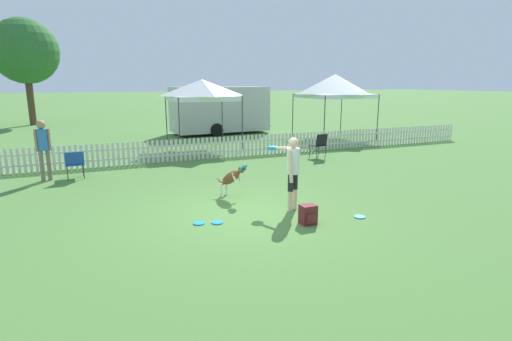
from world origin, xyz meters
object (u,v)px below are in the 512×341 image
folding_chair_center (319,143)px  frisbee_near_handler (217,222)px  frisbee_near_dog (360,217)px  spectator_standing (43,144)px  leaping_dog (232,177)px  equipment_trailer (220,109)px  folding_chair_blue_left (75,162)px  tree_left_grove (25,51)px  canopy_tent_secondary (202,90)px  frisbee_midfield (199,223)px  handler_person (292,165)px  canopy_tent_main (335,86)px  backpack_on_grass (308,215)px

folding_chair_center → frisbee_near_handler: bearing=35.1°
frisbee_near_dog → spectator_standing: size_ratio=0.13×
leaping_dog → equipment_trailer: size_ratio=0.15×
folding_chair_blue_left → tree_left_grove: tree_left_grove is taller
frisbee_near_handler → canopy_tent_secondary: bearing=75.8°
frisbee_midfield → folding_chair_blue_left: folding_chair_blue_left is taller
frisbee_midfield → spectator_standing: (-3.08, 5.27, 1.05)m
folding_chair_center → equipment_trailer: equipment_trailer is taller
frisbee_midfield → folding_chair_center: bearing=40.6°
handler_person → canopy_tent_main: bearing=19.9°
canopy_tent_secondary → frisbee_midfield: bearing=-106.4°
handler_person → leaping_dog: (-0.89, 1.40, -0.50)m
tree_left_grove → folding_chair_blue_left: bearing=-81.0°
canopy_tent_secondary → tree_left_grove: bearing=119.6°
frisbee_midfield → folding_chair_blue_left: bearing=114.0°
frisbee_midfield → equipment_trailer: bearing=70.2°
frisbee_near_dog → backpack_on_grass: bearing=175.5°
leaping_dog → canopy_tent_secondary: 8.05m
canopy_tent_main → canopy_tent_secondary: (-7.06, -0.65, -0.14)m
frisbee_near_dog → folding_chair_center: folding_chair_center is taller
handler_person → backpack_on_grass: handler_person is taller
handler_person → equipment_trailer: equipment_trailer is taller
canopy_tent_secondary → folding_chair_center: bearing=-50.1°
spectator_standing → equipment_trailer: 11.66m
frisbee_near_handler → frisbee_near_dog: bearing=-16.6°
frisbee_near_handler → folding_chair_center: bearing=42.9°
folding_chair_blue_left → spectator_standing: size_ratio=0.47×
frisbee_near_handler → equipment_trailer: size_ratio=0.04×
spectator_standing → equipment_trailer: equipment_trailer is taller
handler_person → folding_chair_blue_left: bearing=99.1°
equipment_trailer → canopy_tent_main: bearing=-43.2°
handler_person → canopy_tent_secondary: bearing=54.4°
folding_chair_center → canopy_tent_secondary: canopy_tent_secondary is taller
canopy_tent_main → frisbee_near_handler: bearing=-133.5°
folding_chair_blue_left → canopy_tent_main: bearing=-162.1°
frisbee_near_handler → backpack_on_grass: 1.83m
spectator_standing → equipment_trailer: size_ratio=0.29×
frisbee_near_dog → frisbee_midfield: size_ratio=1.00×
handler_person → spectator_standing: bearing=103.3°
canopy_tent_main → folding_chair_blue_left: bearing=-159.0°
handler_person → backpack_on_grass: 1.27m
frisbee_near_handler → canopy_tent_secondary: size_ratio=0.08×
canopy_tent_secondary → tree_left_grove: (-7.80, 13.72, 2.26)m
canopy_tent_main → equipment_trailer: bearing=141.1°
folding_chair_blue_left → canopy_tent_main: (12.08, 4.64, 2.11)m
frisbee_near_dog → spectator_standing: (-6.30, 6.22, 1.05)m
folding_chair_center → equipment_trailer: (-1.09, 8.53, 0.79)m
frisbee_near_dog → backpack_on_grass: backpack_on_grass is taller
leaping_dog → tree_left_grove: size_ratio=0.13×
spectator_standing → tree_left_grove: size_ratio=0.25×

